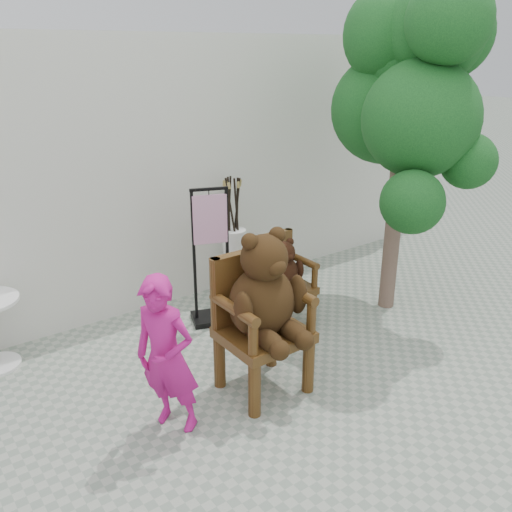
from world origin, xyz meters
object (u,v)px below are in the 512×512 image
Objects in this scene: chair_big at (263,302)px; stool_bucket at (234,243)px; chair_small at (281,274)px; person at (167,357)px; display_stand at (211,272)px; tree at (413,78)px.

chair_big is 2.06m from stool_bucket.
person is at bearing -154.06° from chair_small.
person is 0.94× the size of stool_bucket.
display_stand is (0.32, 1.34, -0.26)m from chair_big.
chair_small is 0.67× the size of display_stand.
display_stand is (1.26, 1.40, -0.10)m from person.
tree reaches higher than display_stand.
tree is at bearing -13.44° from chair_small.
person is 3.77m from tree.
tree is (2.29, 0.47, 1.71)m from chair_big.
person is at bearing -176.29° from chair_big.
chair_big reaches higher than stool_bucket.
stool_bucket is (0.62, 0.48, 0.06)m from display_stand.
tree is at bearing -3.42° from display_stand.
person is at bearing -134.89° from stool_bucket.
chair_small is at bearing -23.85° from display_stand.
person is 1.89m from display_stand.
tree is (1.97, -0.87, 1.97)m from display_stand.
stool_bucket is (0.07, 1.01, 0.04)m from chair_small.
display_stand reaches higher than chair_big.
display_stand reaches higher than person.
display_stand is at bearing -142.02° from stool_bucket.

